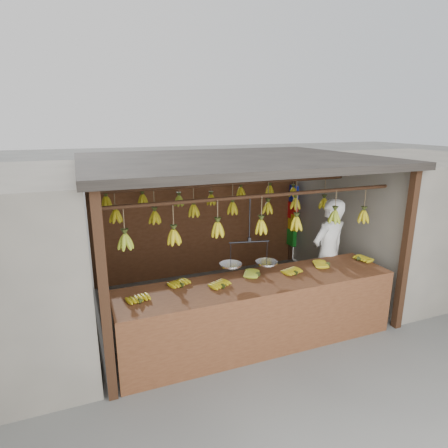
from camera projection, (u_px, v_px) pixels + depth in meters
name	position (u px, v px, depth m)	size (l,w,h in m)	color
ground	(231.00, 305.00, 6.12)	(80.00, 80.00, 0.00)	#5B5B57
stall	(223.00, 183.00, 5.90)	(4.30, 3.30, 2.40)	black
neighbor_right	(406.00, 217.00, 7.09)	(3.00, 3.00, 2.30)	slate
counter	(263.00, 298.00, 4.81)	(3.72, 0.85, 0.96)	#57301A
hanging_bananas	(231.00, 209.00, 5.70)	(3.62, 2.25, 0.38)	#92A523
balance_scale	(249.00, 260.00, 4.86)	(0.75, 0.38, 0.90)	black
vendor	(328.00, 254.00, 5.86)	(0.65, 0.43, 1.78)	white
bag_bundles	(293.00, 216.00, 7.75)	(0.08, 0.26, 1.28)	#1426BF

